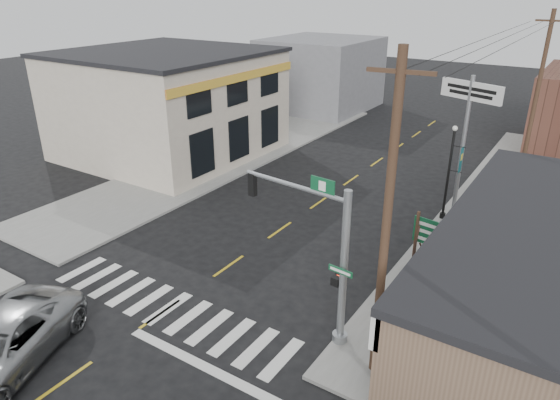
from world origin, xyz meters
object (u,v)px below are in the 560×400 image
Objects in this scene: fire_hydrant at (427,290)px; lamp_post at (451,166)px; dance_center_sign at (468,112)px; utility_pole_far at (537,95)px; bare_tree at (438,246)px; traffic_signal_pole at (325,247)px; utility_pole_near at (386,225)px; guide_sign at (433,241)px.

lamp_post reaches higher than fire_hydrant.
utility_pole_far reaches higher than dance_center_sign.
fire_hydrant is 16.99m from utility_pole_far.
dance_center_sign is at bearing 70.03° from lamp_post.
lamp_post is 10.45m from bare_tree.
utility_pole_near reaches higher than traffic_signal_pole.
utility_pole_near is 1.00× the size of utility_pole_far.
guide_sign is 0.31× the size of utility_pole_near.
fire_hydrant is at bearing 65.35° from traffic_signal_pole.
dance_center_sign is 0.72× the size of utility_pole_far.
guide_sign is at bearing 103.81° from fire_hydrant.
traffic_signal_pole is 0.58× the size of utility_pole_far.
fire_hydrant is 6.38m from utility_pole_near.
utility_pole_far is (-0.09, 19.05, 1.18)m from bare_tree.
utility_pole_near is at bearing -94.79° from utility_pole_far.
fire_hydrant is at bearing 106.43° from bare_tree.
utility_pole_near is (1.16, -13.23, -0.28)m from dance_center_sign.
bare_tree is at bearing -65.36° from guide_sign.
utility_pole_far is at bearing 87.75° from traffic_signal_pole.
dance_center_sign reaches higher than lamp_post.
utility_pole_near is at bearing -63.39° from dance_center_sign.
fire_hydrant is at bearing -67.26° from guide_sign.
guide_sign is 0.43× the size of dance_center_sign.
utility_pole_far is (0.96, 15.30, 3.04)m from guide_sign.
traffic_signal_pole is at bearing 157.37° from utility_pole_near.
guide_sign is at bearing 83.88° from utility_pole_near.
bare_tree is (3.12, 1.17, 0.44)m from traffic_signal_pole.
guide_sign is (2.06, 4.92, -1.41)m from traffic_signal_pole.
lamp_post is at bearing 89.48° from utility_pole_near.
utility_pole_far is at bearing 90.27° from bare_tree.
traffic_signal_pole reaches higher than guide_sign.
dance_center_sign is at bearing 98.82° from fire_hydrant.
guide_sign is at bearing -60.24° from dance_center_sign.
fire_hydrant is at bearing -92.86° from lamp_post.
utility_pole_near reaches higher than lamp_post.
traffic_signal_pole is at bearing -108.37° from lamp_post.
dance_center_sign is 11.74m from bare_tree.
utility_pole_far is at bearing 80.82° from utility_pole_near.
lamp_post is 1.00× the size of bare_tree.
lamp_post is at bearing -106.15° from utility_pole_far.
fire_hydrant is 10.09m from dance_center_sign.
traffic_signal_pole is 5.52m from guide_sign.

